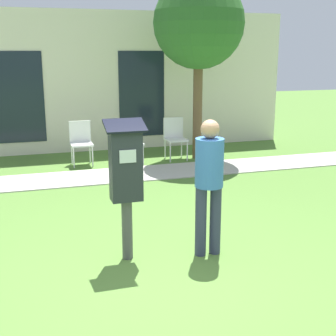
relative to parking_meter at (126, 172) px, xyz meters
The scene contains 9 objects.
ground_plane 1.17m from the parking_meter, 60.41° to the right, with size 40.00×40.00×0.00m, color #517A33.
sidewalk 3.76m from the parking_meter, 85.44° to the left, with size 12.00×1.10×0.02m.
building_facade 6.17m from the parking_meter, 87.31° to the left, with size 10.00×0.26×3.20m.
parking_meter is the anchor object (origin of this frame).
person_standing 0.93m from the parking_meter, ahead, with size 0.32×0.32×1.58m.
outdoor_chair_left 4.77m from the parking_meter, 89.21° to the left, with size 0.44×0.44×0.90m.
outdoor_chair_middle 4.68m from the parking_meter, 76.68° to the left, with size 0.44×0.44×0.90m.
outdoor_chair_right 5.12m from the parking_meter, 65.94° to the left, with size 0.44×0.44×0.90m.
tree 5.59m from the parking_meter, 60.77° to the left, with size 1.90×1.90×3.82m.
Camera 1 is at (-1.31, -4.35, 2.31)m, focal length 50.00 mm.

